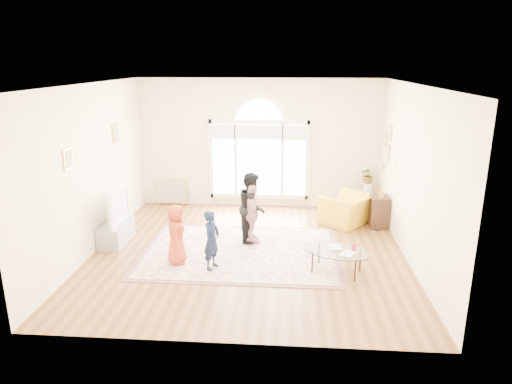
# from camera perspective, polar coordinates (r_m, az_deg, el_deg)

# --- Properties ---
(ground) EXTENTS (6.00, 6.00, 0.00)m
(ground) POSITION_cam_1_polar(r_m,az_deg,el_deg) (8.99, -0.93, -7.49)
(ground) COLOR brown
(ground) RESTS_ON ground
(room_shell) EXTENTS (6.00, 6.00, 6.00)m
(room_shell) POSITION_cam_1_polar(r_m,az_deg,el_deg) (11.25, 0.38, 5.72)
(room_shell) COLOR #F3E5BA
(room_shell) RESTS_ON ground
(area_rug) EXTENTS (3.60, 2.60, 0.02)m
(area_rug) POSITION_cam_1_polar(r_m,az_deg,el_deg) (8.99, -1.93, -7.45)
(area_rug) COLOR beige
(area_rug) RESTS_ON ground
(rug_border) EXTENTS (3.80, 2.80, 0.01)m
(rug_border) POSITION_cam_1_polar(r_m,az_deg,el_deg) (8.99, -1.93, -7.47)
(rug_border) COLOR brown
(rug_border) RESTS_ON ground
(tv_console) EXTENTS (0.45, 1.00, 0.42)m
(tv_console) POSITION_cam_1_polar(r_m,az_deg,el_deg) (9.81, -17.05, -4.86)
(tv_console) COLOR #96999F
(tv_console) RESTS_ON ground
(television) EXTENTS (0.17, 1.09, 0.63)m
(television) POSITION_cam_1_polar(r_m,az_deg,el_deg) (9.63, -17.26, -1.95)
(television) COLOR black
(television) RESTS_ON tv_console
(coffee_table) EXTENTS (1.36, 1.10, 0.54)m
(coffee_table) POSITION_cam_1_polar(r_m,az_deg,el_deg) (8.14, 10.08, -7.32)
(coffee_table) COLOR silver
(coffee_table) RESTS_ON ground
(armchair) EXTENTS (1.37, 1.40, 0.69)m
(armchair) POSITION_cam_1_polar(r_m,az_deg,el_deg) (10.56, 11.30, -2.17)
(armchair) COLOR gold
(armchair) RESTS_ON ground
(side_cabinet) EXTENTS (0.40, 0.50, 0.70)m
(side_cabinet) POSITION_cam_1_polar(r_m,az_deg,el_deg) (10.57, 15.09, -2.37)
(side_cabinet) COLOR black
(side_cabinet) RESTS_ON ground
(floor_lamp) EXTENTS (0.26, 0.26, 1.51)m
(floor_lamp) POSITION_cam_1_polar(r_m,az_deg,el_deg) (10.11, 15.46, 2.28)
(floor_lamp) COLOR black
(floor_lamp) RESTS_ON ground
(plant_pedestal) EXTENTS (0.20, 0.20, 0.70)m
(plant_pedestal) POSITION_cam_1_polar(r_m,az_deg,el_deg) (11.61, 13.72, -0.61)
(plant_pedestal) COLOR white
(plant_pedestal) RESTS_ON ground
(potted_plant) EXTENTS (0.41, 0.36, 0.44)m
(potted_plant) POSITION_cam_1_polar(r_m,az_deg,el_deg) (11.46, 13.91, 2.12)
(potted_plant) COLOR #33722D
(potted_plant) RESTS_ON plant_pedestal
(leaning_picture) EXTENTS (0.80, 0.14, 0.62)m
(leaning_picture) POSITION_cam_1_polar(r_m,az_deg,el_deg) (12.06, -10.40, -1.52)
(leaning_picture) COLOR tan
(leaning_picture) RESTS_ON ground
(child_red) EXTENTS (0.44, 0.59, 1.11)m
(child_red) POSITION_cam_1_polar(r_m,az_deg,el_deg) (8.43, -9.94, -5.20)
(child_red) COLOR #C03D23
(child_red) RESTS_ON area_rug
(child_navy) EXTENTS (0.37, 0.45, 1.07)m
(child_navy) POSITION_cam_1_polar(r_m,az_deg,el_deg) (8.12, -5.56, -5.99)
(child_navy) COLOR #121C35
(child_navy) RESTS_ON area_rug
(child_black) EXTENTS (0.54, 0.70, 1.43)m
(child_black) POSITION_cam_1_polar(r_m,az_deg,el_deg) (9.28, -0.51, -1.87)
(child_black) COLOR black
(child_black) RESTS_ON area_rug
(child_pink) EXTENTS (0.43, 0.76, 1.21)m
(child_pink) POSITION_cam_1_polar(r_m,az_deg,el_deg) (9.18, -0.47, -2.78)
(child_pink) COLOR pink
(child_pink) RESTS_ON area_rug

